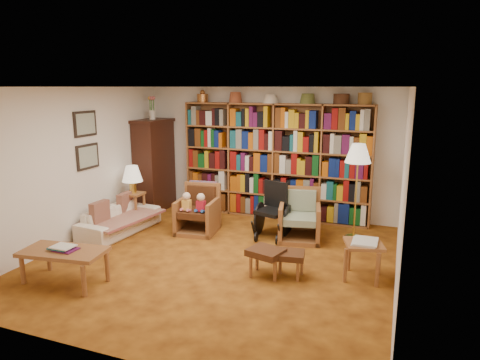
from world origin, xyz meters
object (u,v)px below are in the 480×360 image
at_px(footstool_a, 266,254).
at_px(coffee_table, 64,254).
at_px(side_table_lamp, 134,202).
at_px(wheelchair, 273,212).
at_px(sofa, 120,220).
at_px(armchair_sage, 301,220).
at_px(floor_lamp, 358,157).
at_px(armchair_leather, 199,212).
at_px(side_table_papers, 363,248).
at_px(footstool_b, 289,256).

height_order(footstool_a, coffee_table, coffee_table).
bearing_deg(side_table_lamp, wheelchair, 4.25).
bearing_deg(sofa, wheelchair, -68.63).
xyz_separation_m(armchair_sage, floor_lamp, (0.84, 0.32, 1.06)).
bearing_deg(armchair_leather, floor_lamp, 12.77).
relative_size(armchair_sage, floor_lamp, 0.53).
distance_m(wheelchair, footstool_a, 1.59).
relative_size(side_table_lamp, armchair_sage, 0.68).
bearing_deg(side_table_papers, footstool_a, -162.96).
relative_size(sofa, coffee_table, 1.38).
xyz_separation_m(armchair_sage, footstool_b, (0.19, -1.52, -0.04)).
relative_size(sofa, armchair_leather, 1.85).
bearing_deg(sofa, coffee_table, -159.80).
xyz_separation_m(armchair_sage, footstool_a, (-0.11, -1.61, -0.01)).
xyz_separation_m(armchair_leather, coffee_table, (-0.73, -2.47, 0.05)).
relative_size(side_table_lamp, armchair_leather, 0.67).
bearing_deg(coffee_table, wheelchair, 52.86).
relative_size(floor_lamp, footstool_b, 3.53).
bearing_deg(side_table_lamp, coffee_table, -75.65).
distance_m(armchair_leather, armchair_sage, 1.77).
height_order(side_table_papers, footstool_a, side_table_papers).
bearing_deg(side_table_lamp, armchair_sage, 4.78).
height_order(floor_lamp, footstool_a, floor_lamp).
distance_m(side_table_lamp, wheelchair, 2.66).
xyz_separation_m(sofa, coffee_table, (0.53, -1.90, 0.17)).
bearing_deg(footstool_a, footstool_b, 17.55).
relative_size(armchair_sage, footstool_b, 1.86).
xyz_separation_m(sofa, floor_lamp, (3.85, 1.16, 1.15)).
xyz_separation_m(sofa, footstool_b, (3.20, -0.68, 0.05)).
bearing_deg(floor_lamp, coffee_table, -137.36).
height_order(sofa, wheelchair, wheelchair).
bearing_deg(armchair_leather, footstool_a, -39.38).
height_order(side_table_lamp, coffee_table, side_table_lamp).
bearing_deg(side_table_lamp, sofa, -80.18).
bearing_deg(sofa, armchair_sage, -69.96).
height_order(armchair_sage, footstool_b, armchair_sage).
height_order(floor_lamp, coffee_table, floor_lamp).
bearing_deg(footstool_b, wheelchair, 113.97).
distance_m(wheelchair, footstool_b, 1.60).
bearing_deg(sofa, footstool_a, -100.40).
bearing_deg(wheelchair, floor_lamp, 16.62).
distance_m(armchair_leather, floor_lamp, 2.85).
height_order(armchair_sage, floor_lamp, floor_lamp).
distance_m(side_table_lamp, coffee_table, 2.55).
xyz_separation_m(side_table_papers, footstool_a, (-1.23, -0.38, -0.11)).
bearing_deg(armchair_sage, side_table_papers, -47.86).
bearing_deg(footstool_a, floor_lamp, 63.90).
height_order(armchair_leather, footstool_b, armchair_leather).
height_order(sofa, coffee_table, coffee_table).
relative_size(footstool_b, coffee_table, 0.40).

